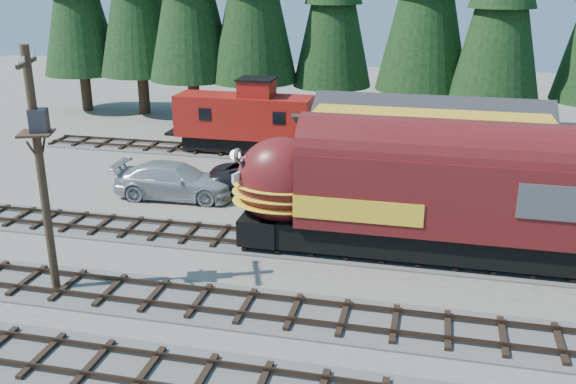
% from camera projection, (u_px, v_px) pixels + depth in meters
% --- Properties ---
extents(ground, '(120.00, 120.00, 0.00)m').
position_uv_depth(ground, '(414.00, 301.00, 24.00)').
color(ground, '#6B665B').
rests_on(ground, ground).
extents(track_spur, '(32.00, 3.20, 0.33)m').
position_uv_depth(track_spur, '(274.00, 155.00, 42.67)').
color(track_spur, '#4C4947').
rests_on(track_spur, ground).
extents(depot, '(12.80, 7.00, 5.30)m').
position_uv_depth(depot, '(428.00, 151.00, 32.67)').
color(depot, gold).
rests_on(depot, ground).
extents(locomotive, '(17.04, 3.39, 4.63)m').
position_uv_depth(locomotive, '(421.00, 199.00, 26.80)').
color(locomotive, black).
rests_on(locomotive, ground).
extents(caboose, '(9.00, 2.61, 4.68)m').
position_uv_depth(caboose, '(245.00, 119.00, 42.34)').
color(caboose, black).
rests_on(caboose, ground).
extents(utility_pole, '(1.46, 2.19, 9.34)m').
position_uv_depth(utility_pole, '(40.00, 157.00, 23.14)').
color(utility_pole, black).
rests_on(utility_pole, ground).
extents(pickup_truck_a, '(6.75, 3.61, 1.80)m').
position_uv_depth(pickup_truck_a, '(268.00, 179.00, 35.06)').
color(pickup_truck_a, black).
rests_on(pickup_truck_a, ground).
extents(pickup_truck_b, '(6.71, 3.04, 1.91)m').
position_uv_depth(pickup_truck_b, '(175.00, 181.00, 34.59)').
color(pickup_truck_b, '#B0B3B8').
rests_on(pickup_truck_b, ground).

